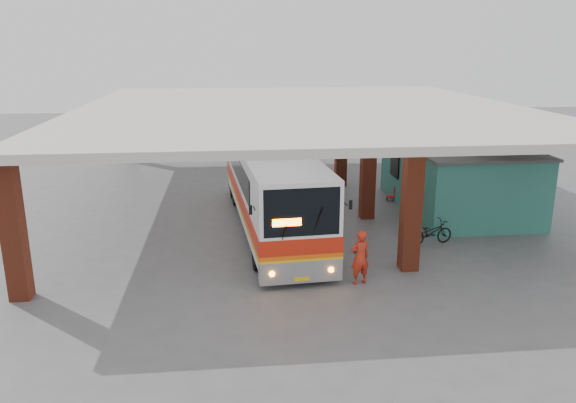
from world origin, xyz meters
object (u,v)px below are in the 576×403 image
(coach_bus, at_px, (271,185))
(red_chair, at_px, (392,194))
(motorcycle, at_px, (431,233))
(pedestrian, at_px, (360,257))

(coach_bus, height_order, red_chair, coach_bus)
(coach_bus, relative_size, red_chair, 17.19)
(coach_bus, distance_m, red_chair, 7.40)
(coach_bus, bearing_deg, motorcycle, -28.65)
(coach_bus, height_order, pedestrian, coach_bus)
(pedestrian, height_order, red_chair, pedestrian)
(pedestrian, relative_size, red_chair, 2.42)
(red_chair, bearing_deg, pedestrian, -102.92)
(motorcycle, height_order, red_chair, motorcycle)
(coach_bus, bearing_deg, pedestrian, -72.55)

